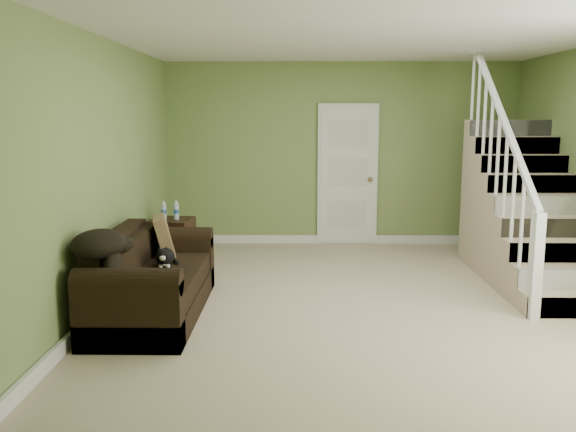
{
  "coord_description": "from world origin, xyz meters",
  "views": [
    {
      "loc": [
        -0.64,
        -6.03,
        1.87
      ],
      "look_at": [
        -0.72,
        0.06,
        0.85
      ],
      "focal_mm": 38.0,
      "sensor_mm": 36.0,
      "label": 1
    }
  ],
  "objects_px": {
    "side_table": "(172,242)",
    "cat": "(165,257)",
    "banana": "(164,279)",
    "sofa": "(150,283)"
  },
  "relations": [
    {
      "from": "side_table",
      "to": "cat",
      "type": "xyz_separation_m",
      "value": [
        0.29,
        -1.74,
        0.21
      ]
    },
    {
      "from": "cat",
      "to": "sofa",
      "type": "bearing_deg",
      "value": -128.98
    },
    {
      "from": "sofa",
      "to": "side_table",
      "type": "height_order",
      "value": "side_table"
    },
    {
      "from": "banana",
      "to": "sofa",
      "type": "bearing_deg",
      "value": 73.01
    },
    {
      "from": "sofa",
      "to": "banana",
      "type": "bearing_deg",
      "value": -60.54
    },
    {
      "from": "side_table",
      "to": "cat",
      "type": "relative_size",
      "value": 1.74
    },
    {
      "from": "sofa",
      "to": "cat",
      "type": "relative_size",
      "value": 4.25
    },
    {
      "from": "cat",
      "to": "banana",
      "type": "distance_m",
      "value": 0.58
    },
    {
      "from": "banana",
      "to": "cat",
      "type": "bearing_deg",
      "value": 54.56
    },
    {
      "from": "sofa",
      "to": "banana",
      "type": "height_order",
      "value": "sofa"
    }
  ]
}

